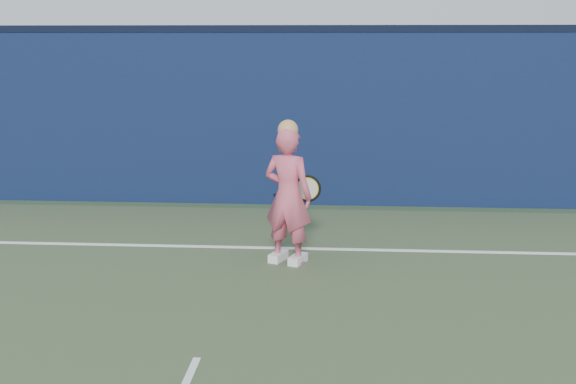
{
  "coord_description": "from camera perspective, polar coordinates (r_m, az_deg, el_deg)",
  "views": [
    {
      "loc": [
        1.06,
        -4.09,
        2.42
      ],
      "look_at": [
        0.53,
        3.49,
        0.79
      ],
      "focal_mm": 45.0,
      "sensor_mm": 36.0,
      "label": 1
    }
  ],
  "objects": [
    {
      "name": "racket",
      "position": [
        8.18,
        1.35,
        0.23
      ],
      "size": [
        0.56,
        0.21,
        0.31
      ],
      "rotation": [
        0.0,
        0.0,
        -0.41
      ],
      "color": "black",
      "rests_on": "ground"
    },
    {
      "name": "wall_cap",
      "position": [
        10.65,
        -1.75,
        12.77
      ],
      "size": [
        24.0,
        0.42,
        0.1
      ],
      "primitive_type": "cube",
      "color": "black",
      "rests_on": "backstop_wall"
    },
    {
      "name": "backstop_wall",
      "position": [
        10.71,
        -1.7,
        5.79
      ],
      "size": [
        24.0,
        0.4,
        2.5
      ],
      "primitive_type": "cube",
      "color": "#0E193E",
      "rests_on": "ground"
    },
    {
      "name": "player",
      "position": [
        7.78,
        0.0,
        -0.27
      ],
      "size": [
        0.64,
        0.53,
        1.58
      ],
      "rotation": [
        0.0,
        0.0,
        2.77
      ],
      "color": "#D7536F",
      "rests_on": "ground"
    }
  ]
}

